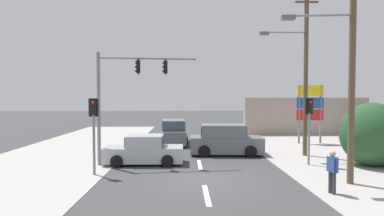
{
  "coord_description": "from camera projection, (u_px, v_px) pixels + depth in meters",
  "views": [
    {
      "loc": [
        -0.81,
        -12.91,
        3.59
      ],
      "look_at": [
        -0.39,
        4.0,
        3.01
      ],
      "focal_mm": 28.0,
      "sensor_mm": 36.0,
      "label": 1
    }
  ],
  "objects": [
    {
      "name": "ground_plane",
      "position": [
        203.0,
        180.0,
        13.04
      ],
      "size": [
        140.0,
        140.0,
        0.0
      ],
      "primitive_type": "plane",
      "color": "#3A3A3D"
    },
    {
      "name": "lane_dash_near",
      "position": [
        207.0,
        195.0,
        11.04
      ],
      "size": [
        0.2,
        2.4,
        0.01
      ],
      "primitive_type": "cube",
      "color": "silver",
      "rests_on": "ground"
    },
    {
      "name": "lane_dash_mid",
      "position": [
        200.0,
        165.0,
        16.04
      ],
      "size": [
        0.2,
        2.4,
        0.01
      ],
      "primitive_type": "cube",
      "color": "silver",
      "rests_on": "ground"
    },
    {
      "name": "lane_dash_far",
      "position": [
        196.0,
        149.0,
        21.03
      ],
      "size": [
        0.2,
        2.4,
        0.01
      ],
      "primitive_type": "cube",
      "color": "silver",
      "rests_on": "ground"
    },
    {
      "name": "kerb_right_verge",
      "position": [
        377.0,
        168.0,
        15.26
      ],
      "size": [
        10.0,
        44.0,
        0.02
      ],
      "primitive_type": "cube",
      "color": "#A39E99",
      "rests_on": "ground"
    },
    {
      "name": "kerb_left_verge",
      "position": [
        48.0,
        161.0,
        16.82
      ],
      "size": [
        8.0,
        40.0,
        0.02
      ],
      "primitive_type": "cube",
      "color": "#A39E99",
      "rests_on": "ground"
    },
    {
      "name": "utility_pole_foreground_right",
      "position": [
        349.0,
        58.0,
        12.27
      ],
      "size": [
        3.78,
        0.53,
        9.69
      ],
      "color": "brown",
      "rests_on": "ground"
    },
    {
      "name": "utility_pole_midground_right",
      "position": [
        304.0,
        64.0,
        18.32
      ],
      "size": [
        3.78,
        0.28,
        10.53
      ],
      "color": "brown",
      "rests_on": "ground"
    },
    {
      "name": "traffic_signal_mast",
      "position": [
        124.0,
        87.0,
        15.94
      ],
      "size": [
        5.27,
        0.64,
        6.0
      ],
      "color": "slate",
      "rests_on": "ground"
    },
    {
      "name": "pedestal_signal_right_kerb",
      "position": [
        309.0,
        120.0,
        15.83
      ],
      "size": [
        0.44,
        0.31,
        3.56
      ],
      "color": "slate",
      "rests_on": "ground"
    },
    {
      "name": "pedestal_signal_left_kerb",
      "position": [
        94.0,
        123.0,
        13.81
      ],
      "size": [
        0.44,
        0.3,
        3.56
      ],
      "color": "slate",
      "rests_on": "ground"
    },
    {
      "name": "shopping_plaza_sign",
      "position": [
        310.0,
        106.0,
        23.37
      ],
      "size": [
        2.1,
        0.16,
        4.6
      ],
      "color": "slate",
      "rests_on": "ground"
    },
    {
      "name": "roadside_bush",
      "position": [
        375.0,
        136.0,
        15.63
      ],
      "size": [
        3.36,
        2.88,
        3.34
      ],
      "color": "#234C28",
      "rests_on": "ground"
    },
    {
      "name": "shopfront_wall_far",
      "position": [
        305.0,
        116.0,
        29.24
      ],
      "size": [
        12.0,
        1.0,
        3.6
      ],
      "primitive_type": "cube",
      "color": "#A39384",
      "rests_on": "ground"
    },
    {
      "name": "suv_kerbside_parked",
      "position": [
        225.0,
        141.0,
        18.9
      ],
      "size": [
        4.62,
        2.24,
        1.9
      ],
      "color": "slate",
      "rests_on": "ground"
    },
    {
      "name": "sedan_oncoming_near",
      "position": [
        144.0,
        151.0,
        16.24
      ],
      "size": [
        4.24,
        1.9,
        1.56
      ],
      "color": "#A3A8AD",
      "rests_on": "ground"
    },
    {
      "name": "suv_receding_far",
      "position": [
        174.0,
        133.0,
        23.24
      ],
      "size": [
        2.19,
        4.6,
        1.9
      ],
      "color": "slate",
      "rests_on": "ground"
    },
    {
      "name": "pedestrian_at_kerb",
      "position": [
        332.0,
        170.0,
        11.09
      ],
      "size": [
        0.31,
        0.54,
        1.63
      ],
      "color": "#333338",
      "rests_on": "ground"
    }
  ]
}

